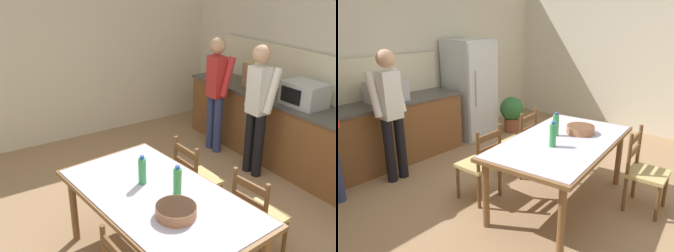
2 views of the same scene
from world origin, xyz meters
TOP-DOWN VIEW (x-y plane):
  - ground_plane at (0.00, 0.00)m, footprint 8.32×8.32m
  - wall_back at (0.00, 2.66)m, footprint 6.52×0.12m
  - wall_right at (3.26, 0.00)m, footprint 0.12×5.20m
  - kitchen_counter at (-0.97, 2.23)m, footprint 3.10×0.66m
  - counter_splashback at (-0.96, 2.54)m, footprint 3.06×0.03m
  - refrigerator at (1.05, 2.19)m, footprint 0.72×0.73m
  - microwave at (-0.54, 2.21)m, footprint 0.50×0.39m
  - dining_table at (0.06, -0.28)m, footprint 1.97×1.21m
  - bottle_near_centre at (-0.18, -0.30)m, footprint 0.07×0.07m
  - bottle_off_centre at (0.14, -0.14)m, footprint 0.07×0.07m
  - serving_bowl at (0.39, -0.32)m, footprint 0.32×0.32m
  - chair_side_near_right at (0.56, -1.04)m, footprint 0.45×0.43m
  - chair_side_far_right at (0.40, 0.56)m, footprint 0.46×0.44m
  - chair_side_far_left at (-0.45, 0.48)m, footprint 0.43×0.41m
  - person_at_counter at (-0.81, 1.69)m, footprint 0.43×0.29m
  - potted_plant at (1.69, 1.76)m, footprint 0.44×0.44m

SIDE VIEW (x-z plane):
  - ground_plane at x=0.00m, z-range 0.00..0.00m
  - potted_plant at x=1.69m, z-range 0.05..0.72m
  - chair_side_near_right at x=0.56m, z-range -0.01..0.90m
  - chair_side_far_right at x=0.40m, z-range -0.01..0.90m
  - chair_side_far_left at x=-0.45m, z-range -0.01..0.90m
  - kitchen_counter at x=-0.97m, z-range 0.00..0.93m
  - dining_table at x=0.06m, z-range 0.31..1.09m
  - serving_bowl at x=0.39m, z-range 0.78..0.87m
  - refrigerator at x=1.05m, z-range 0.00..1.72m
  - bottle_near_centre at x=-0.18m, z-range 0.77..1.04m
  - bottle_off_centre at x=0.14m, z-range 0.77..1.04m
  - person_at_counter at x=-0.81m, z-range 0.11..1.81m
  - microwave at x=-0.54m, z-range 0.93..1.23m
  - counter_splashback at x=-0.96m, z-range 0.93..1.53m
  - wall_back at x=0.00m, z-range 0.00..2.90m
  - wall_right at x=3.26m, z-range 0.00..2.90m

